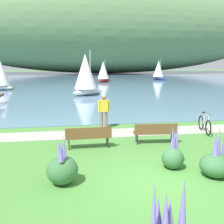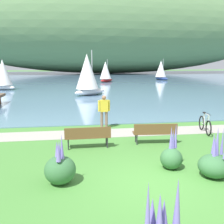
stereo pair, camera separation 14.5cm
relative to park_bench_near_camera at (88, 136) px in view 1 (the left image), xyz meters
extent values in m
plane|color=#478438|center=(1.62, -3.29, -0.52)|extent=(200.00, 200.00, 0.00)
cube|color=#5B7F9E|center=(1.62, 43.71, -0.50)|extent=(180.00, 80.00, 0.04)
ellipsoid|color=#567A4C|center=(9.23, 65.60, 12.07)|extent=(97.56, 28.00, 25.09)
cube|color=#A39E93|center=(1.62, 2.07, -0.52)|extent=(60.00, 1.50, 0.01)
cube|color=brown|center=(0.00, 0.08, -0.07)|extent=(1.81, 0.51, 0.05)
cube|color=brown|center=(0.00, -0.13, 0.15)|extent=(1.80, 0.07, 0.40)
cylinder|color=#2D2D33|center=(-0.77, 0.23, -0.30)|extent=(0.05, 0.05, 0.45)
cylinder|color=#2D2D33|center=(0.76, 0.26, -0.30)|extent=(0.05, 0.05, 0.45)
cylinder|color=#2D2D33|center=(-0.76, -0.10, -0.30)|extent=(0.05, 0.05, 0.45)
cylinder|color=#2D2D33|center=(0.77, -0.08, -0.30)|extent=(0.05, 0.05, 0.45)
cube|color=brown|center=(2.80, 0.27, -0.07)|extent=(1.83, 0.61, 0.05)
cube|color=brown|center=(2.78, 0.06, 0.15)|extent=(1.80, 0.17, 0.40)
cylinder|color=#2D2D33|center=(2.05, 0.50, -0.30)|extent=(0.05, 0.05, 0.45)
cylinder|color=#2D2D33|center=(3.57, 0.38, -0.30)|extent=(0.05, 0.05, 0.45)
cylinder|color=#2D2D33|center=(2.02, 0.16, -0.30)|extent=(0.05, 0.05, 0.45)
cylinder|color=#2D2D33|center=(3.55, 0.05, -0.30)|extent=(0.05, 0.05, 0.45)
torus|color=black|center=(5.60, 0.99, -0.16)|extent=(0.18, 0.72, 0.72)
torus|color=black|center=(5.78, 2.02, -0.16)|extent=(0.18, 0.72, 0.72)
cylinder|color=silver|center=(5.66, 1.32, 0.15)|extent=(0.15, 0.60, 0.61)
cylinder|color=silver|center=(5.66, 1.36, 0.41)|extent=(0.15, 0.66, 0.09)
cylinder|color=silver|center=(5.71, 1.65, 0.12)|extent=(0.06, 0.13, 0.54)
cylinder|color=silver|center=(5.74, 1.82, -0.15)|extent=(0.10, 0.43, 0.05)
cylinder|color=silver|center=(5.75, 1.85, 0.11)|extent=(0.09, 0.37, 0.56)
cylinder|color=silver|center=(5.60, 1.01, 0.14)|extent=(0.05, 0.09, 0.60)
cube|color=black|center=(5.72, 1.68, 0.42)|extent=(0.14, 0.25, 0.05)
cylinder|color=black|center=(5.61, 1.04, 0.48)|extent=(0.11, 0.48, 0.02)
cylinder|color=#72604C|center=(0.86, 2.98, -0.08)|extent=(0.14, 0.14, 0.88)
cylinder|color=#72604C|center=(1.10, 3.00, -0.08)|extent=(0.14, 0.14, 0.88)
cube|color=yellow|center=(0.98, 2.99, 0.66)|extent=(0.39, 0.25, 0.60)
sphere|color=#9E7051|center=(0.98, 2.99, 1.08)|extent=(0.22, 0.22, 0.22)
cylinder|color=yellow|center=(0.72, 2.97, 0.66)|extent=(0.09, 0.09, 0.56)
cylinder|color=yellow|center=(1.24, 3.01, 0.66)|extent=(0.09, 0.09, 0.56)
ellipsoid|color=#386B3D|center=(-0.92, -2.93, -0.12)|extent=(0.88, 0.88, 0.80)
cylinder|color=#386B3D|center=(-0.92, -2.94, 0.18)|extent=(0.02, 0.02, 0.12)
cone|color=#8470D1|center=(-0.92, -2.94, 0.48)|extent=(0.10, 0.10, 0.49)
cylinder|color=#386B3D|center=(-0.99, -2.90, 0.18)|extent=(0.02, 0.02, 0.12)
cone|color=#8470D1|center=(-0.99, -2.90, 0.47)|extent=(0.12, 0.12, 0.47)
cylinder|color=#386B3D|center=(-0.93, -3.20, 0.18)|extent=(0.02, 0.02, 0.12)
cone|color=#8470D1|center=(-0.93, -3.20, 0.50)|extent=(0.14, 0.14, 0.53)
cylinder|color=#386B3D|center=(-0.91, -3.04, 0.18)|extent=(0.02, 0.02, 0.12)
cone|color=#8470D1|center=(-0.91, -3.04, 0.48)|extent=(0.10, 0.10, 0.49)
cylinder|color=#386B3D|center=(-0.85, -3.02, 0.18)|extent=(0.02, 0.02, 0.12)
cone|color=#8470D1|center=(-0.85, -3.02, 0.58)|extent=(0.12, 0.12, 0.69)
ellipsoid|color=#386B3D|center=(3.56, -3.15, -0.18)|extent=(0.94, 0.94, 0.68)
cylinder|color=#386B3D|center=(3.81, -3.07, 0.09)|extent=(0.02, 0.02, 0.12)
cone|color=#7A6BC6|center=(3.81, -3.07, 0.55)|extent=(0.10, 0.10, 0.81)
cylinder|color=#386B3D|center=(3.51, -3.19, 0.09)|extent=(0.02, 0.02, 0.12)
cone|color=#7A6BC6|center=(3.51, -3.19, 0.42)|extent=(0.12, 0.12, 0.56)
cylinder|color=#386B3D|center=(3.60, -2.97, 0.09)|extent=(0.02, 0.02, 0.12)
cone|color=#7A6BC6|center=(3.60, -2.97, 0.46)|extent=(0.13, 0.13, 0.62)
cylinder|color=#386B3D|center=(3.60, -3.14, 0.09)|extent=(0.02, 0.02, 0.12)
cone|color=#7A6BC6|center=(3.60, -3.14, 0.58)|extent=(0.14, 0.14, 0.86)
ellipsoid|color=#386B3D|center=(2.53, -2.38, -0.19)|extent=(0.70, 0.70, 0.67)
cylinder|color=#386B3D|center=(2.69, -2.26, 0.07)|extent=(0.02, 0.02, 0.12)
cone|color=#7A6BC6|center=(2.69, -2.26, 0.53)|extent=(0.12, 0.12, 0.79)
cylinder|color=#386B3D|center=(2.52, -2.33, 0.07)|extent=(0.02, 0.02, 0.12)
cone|color=#7A6BC6|center=(2.52, -2.33, 0.50)|extent=(0.12, 0.12, 0.73)
cylinder|color=#386B3D|center=(2.59, -2.32, 0.07)|extent=(0.02, 0.02, 0.12)
cone|color=#7A6BC6|center=(2.59, -2.32, 0.44)|extent=(0.11, 0.11, 0.61)
cone|color=#8470D1|center=(0.88, -6.14, 0.44)|extent=(0.12, 0.12, 0.62)
cone|color=#8470D1|center=(0.80, -5.99, 0.36)|extent=(0.15, 0.15, 0.46)
cone|color=#8470D1|center=(0.97, -6.09, 0.37)|extent=(0.15, 0.15, 0.48)
cone|color=#8470D1|center=(0.66, -6.19, 0.56)|extent=(0.11, 0.11, 0.87)
cone|color=#8470D1|center=(0.86, -6.21, 0.44)|extent=(0.12, 0.12, 0.63)
cone|color=#8470D1|center=(1.15, -6.20, 0.58)|extent=(0.14, 0.14, 0.89)
ellipsoid|color=white|center=(1.07, 16.46, -0.15)|extent=(3.68, 3.15, 0.67)
cylinder|color=#B2B2B2|center=(1.31, 16.64, 2.09)|extent=(0.10, 0.10, 3.80)
cone|color=white|center=(0.78, 16.24, 1.90)|extent=(3.16, 3.16, 3.42)
cone|color=white|center=(-8.83, 22.70, 1.62)|extent=(2.55, 2.55, 3.02)
ellipsoid|color=navy|center=(15.38, 36.39, -0.19)|extent=(2.09, 3.38, 0.57)
cylinder|color=#B2B2B2|center=(15.48, 36.15, 1.73)|extent=(0.08, 0.08, 3.28)
cone|color=white|center=(15.27, 36.68, 1.57)|extent=(2.54, 2.54, 2.95)
ellipsoid|color=#B22323|center=(4.78, 33.16, -0.21)|extent=(2.77, 2.93, 0.55)
cylinder|color=#B2B2B2|center=(4.94, 33.34, 1.65)|extent=(0.08, 0.08, 3.15)
cone|color=white|center=(4.58, 32.94, 1.49)|extent=(2.64, 2.64, 2.84)
camera|label=1|loc=(-0.59, -9.86, 2.85)|focal=41.73mm
camera|label=2|loc=(-0.45, -9.88, 2.85)|focal=41.73mm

